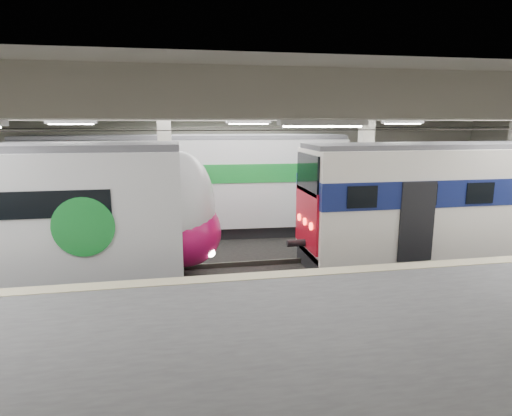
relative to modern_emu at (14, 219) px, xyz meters
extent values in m
cube|color=black|center=(7.38, 0.00, -2.18)|extent=(36.00, 24.00, 0.10)
cube|color=silver|center=(7.38, 0.00, 3.42)|extent=(36.00, 24.00, 0.20)
cube|color=beige|center=(7.38, 10.00, 0.62)|extent=(30.00, 0.10, 5.50)
cube|color=beige|center=(7.38, -10.00, 0.62)|extent=(30.00, 0.10, 5.50)
cube|color=#4D4D50|center=(7.38, -6.50, -1.58)|extent=(30.00, 7.00, 1.10)
cube|color=#C8B58D|center=(7.38, -3.25, -1.02)|extent=(30.00, 0.50, 0.02)
cube|color=beige|center=(4.38, 3.00, 0.62)|extent=(0.50, 0.50, 5.50)
cube|color=beige|center=(12.38, 3.00, 0.62)|extent=(0.50, 0.50, 5.50)
cube|color=beige|center=(7.38, 0.00, 3.12)|extent=(30.00, 18.00, 0.50)
cube|color=#59544C|center=(7.38, 0.00, -2.05)|extent=(30.00, 1.52, 0.16)
cube|color=#59544C|center=(7.38, 5.50, -2.05)|extent=(30.00, 1.52, 0.16)
cylinder|color=black|center=(7.38, 0.00, 2.57)|extent=(30.00, 0.03, 0.03)
cylinder|color=black|center=(7.38, 5.50, 2.57)|extent=(30.00, 0.03, 0.03)
cube|color=white|center=(7.38, -2.00, 2.79)|extent=(26.00, 8.40, 0.12)
ellipsoid|color=silver|center=(4.88, 0.00, 0.18)|extent=(2.14, 2.65, 3.56)
ellipsoid|color=#BD0F55|center=(5.00, 0.00, -0.62)|extent=(2.27, 2.70, 2.18)
cylinder|color=#198D31|center=(2.21, -1.38, 0.00)|extent=(1.68, 0.06, 1.68)
cube|color=white|center=(15.33, 0.00, 0.16)|extent=(12.58, 2.76, 3.58)
cube|color=navy|center=(15.33, 0.00, 0.59)|extent=(12.62, 2.82, 0.87)
cube|color=#B60C1E|center=(9.00, 0.00, -0.34)|extent=(0.08, 2.34, 1.97)
cube|color=black|center=(9.00, 0.00, 1.16)|extent=(0.08, 2.21, 1.29)
cube|color=#4C4C51|center=(15.33, 0.00, 2.03)|extent=(12.58, 2.15, 0.16)
cube|color=black|center=(15.33, 0.00, -1.78)|extent=(12.58, 1.93, 0.70)
cube|color=silver|center=(5.21, 5.50, 0.23)|extent=(13.83, 3.39, 3.72)
cube|color=#198D31|center=(5.21, 5.50, 0.72)|extent=(13.87, 3.45, 0.78)
cube|color=#4C4C51|center=(5.21, 5.50, 2.19)|extent=(13.81, 2.90, 0.16)
cube|color=black|center=(5.21, 5.50, -1.83)|extent=(13.82, 3.09, 0.60)
camera|label=1|loc=(4.80, -13.40, 2.84)|focal=30.00mm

